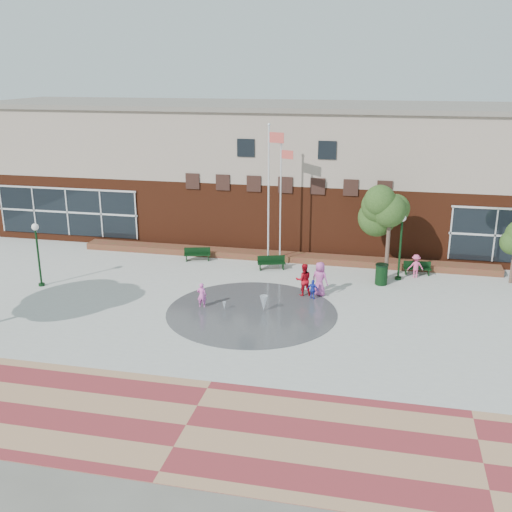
% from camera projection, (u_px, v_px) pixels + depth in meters
% --- Properties ---
extents(ground, '(120.00, 120.00, 0.00)m').
position_uv_depth(ground, '(237.00, 338.00, 26.65)').
color(ground, '#666056').
rests_on(ground, ground).
extents(plaza_concrete, '(46.00, 18.00, 0.01)m').
position_uv_depth(plaza_concrete, '(256.00, 305.00, 30.38)').
color(plaza_concrete, '#A8A8A0').
rests_on(plaza_concrete, ground).
extents(paver_band, '(46.00, 6.00, 0.01)m').
position_uv_depth(paver_band, '(186.00, 425.00, 20.13)').
color(paver_band, maroon).
rests_on(paver_band, ground).
extents(splash_pad, '(8.40, 8.40, 0.01)m').
position_uv_depth(splash_pad, '(252.00, 312.00, 29.45)').
color(splash_pad, '#383A3D').
rests_on(splash_pad, ground).
extents(library_building, '(44.40, 10.40, 9.20)m').
position_uv_depth(library_building, '(298.00, 171.00, 41.53)').
color(library_building, '#502010').
rests_on(library_building, ground).
extents(flower_bed, '(26.00, 1.20, 0.40)m').
position_uv_depth(flower_bed, '(282.00, 260.00, 37.46)').
color(flower_bed, maroon).
rests_on(flower_bed, ground).
extents(flagpole_left, '(0.82, 0.37, 7.42)m').
position_uv_depth(flagpole_left, '(281.00, 199.00, 35.01)').
color(flagpole_left, white).
rests_on(flagpole_left, ground).
extents(flagpole_right, '(1.01, 0.40, 8.52)m').
position_uv_depth(flagpole_right, '(269.00, 189.00, 34.82)').
color(flagpole_right, white).
rests_on(flagpole_right, ground).
extents(lamp_left, '(0.38, 0.38, 3.55)m').
position_uv_depth(lamp_left, '(37.00, 248.00, 32.34)').
color(lamp_left, black).
rests_on(lamp_left, ground).
extents(lamp_right, '(0.40, 0.40, 3.81)m').
position_uv_depth(lamp_right, '(401.00, 240.00, 33.25)').
color(lamp_right, black).
rests_on(lamp_right, ground).
extents(bench_left, '(1.69, 0.89, 0.82)m').
position_uv_depth(bench_left, '(197.00, 257.00, 37.21)').
color(bench_left, black).
rests_on(bench_left, ground).
extents(bench_mid, '(1.71, 0.94, 0.83)m').
position_uv_depth(bench_mid, '(271.00, 265.00, 35.57)').
color(bench_mid, black).
rests_on(bench_mid, ground).
extents(bench_right, '(1.58, 0.57, 0.78)m').
position_uv_depth(bench_right, '(417.00, 271.00, 34.69)').
color(bench_right, black).
rests_on(bench_right, ground).
extents(trash_can, '(0.72, 0.72, 1.18)m').
position_uv_depth(trash_can, '(381.00, 274.00, 33.03)').
color(trash_can, black).
rests_on(trash_can, ground).
extents(tree_mid, '(3.19, 3.19, 5.38)m').
position_uv_depth(tree_mid, '(390.00, 211.00, 33.07)').
color(tree_mid, '#47332A').
rests_on(tree_mid, ground).
extents(water_jet_a, '(0.41, 0.41, 0.79)m').
position_uv_depth(water_jet_a, '(264.00, 311.00, 29.54)').
color(water_jet_a, white).
rests_on(water_jet_a, ground).
extents(water_jet_b, '(0.18, 0.18, 0.41)m').
position_uv_depth(water_jet_b, '(224.00, 310.00, 29.70)').
color(water_jet_b, white).
rests_on(water_jet_b, ground).
extents(child_splash, '(0.49, 0.34, 1.30)m').
position_uv_depth(child_splash, '(202.00, 295.00, 29.86)').
color(child_splash, '#EA5CC0').
rests_on(child_splash, ground).
extents(adult_red, '(1.02, 0.91, 1.76)m').
position_uv_depth(adult_red, '(304.00, 280.00, 31.36)').
color(adult_red, '#AC0B17').
rests_on(adult_red, ground).
extents(adult_pink, '(1.05, 0.89, 1.84)m').
position_uv_depth(adult_pink, '(320.00, 279.00, 31.37)').
color(adult_pink, '#BF4E9F').
rests_on(adult_pink, ground).
extents(child_blue, '(0.68, 0.45, 1.07)m').
position_uv_depth(child_blue, '(313.00, 290.00, 30.91)').
color(child_blue, '#2033B8').
rests_on(child_blue, ground).
extents(person_bench, '(0.98, 0.69, 1.37)m').
position_uv_depth(person_bench, '(416.00, 266.00, 34.13)').
color(person_bench, '#E54E86').
rests_on(person_bench, ground).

